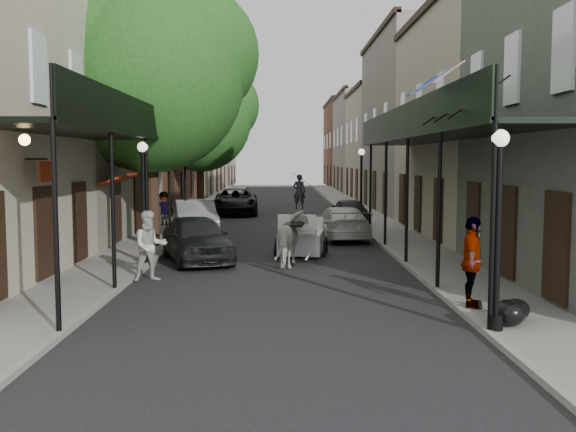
{
  "coord_description": "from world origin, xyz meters",
  "views": [
    {
      "loc": [
        0.1,
        -13.66,
        3.28
      ],
      "look_at": [
        0.33,
        5.49,
        1.6
      ],
      "focal_mm": 40.0,
      "sensor_mm": 36.0,
      "label": 1
    }
  ],
  "objects_px": {
    "pedestrian_sidewalk_left": "(164,208)",
    "car_left_near": "(197,238)",
    "lamppost_left": "(144,200)",
    "pedestrian_sidewalk_right": "(472,262)",
    "car_left_far": "(236,202)",
    "lamppost_right_near": "(498,227)",
    "car_right_far": "(349,211)",
    "tree_near": "(163,72)",
    "carriage": "(302,222)",
    "pedestrian_walking": "(150,246)",
    "car_right_near": "(341,223)",
    "car_left_mid": "(195,218)",
    "horse": "(294,239)",
    "lamppost_right_far": "(361,185)",
    "tree_far": "(206,116)"
  },
  "relations": [
    {
      "from": "pedestrian_sidewalk_left",
      "to": "car_left_near",
      "type": "xyz_separation_m",
      "value": [
        2.94,
        -10.47,
        -0.18
      ]
    },
    {
      "from": "lamppost_left",
      "to": "pedestrian_sidewalk_right",
      "type": "distance_m",
      "value": 10.37
    },
    {
      "from": "car_left_far",
      "to": "lamppost_right_near",
      "type": "bearing_deg",
      "value": -78.81
    },
    {
      "from": "car_left_far",
      "to": "car_right_far",
      "type": "distance_m",
      "value": 8.49
    },
    {
      "from": "tree_near",
      "to": "carriage",
      "type": "relative_size",
      "value": 3.4
    },
    {
      "from": "car_left_near",
      "to": "car_left_far",
      "type": "relative_size",
      "value": 0.79
    },
    {
      "from": "tree_near",
      "to": "pedestrian_walking",
      "type": "relative_size",
      "value": 5.02
    },
    {
      "from": "car_left_far",
      "to": "car_right_far",
      "type": "relative_size",
      "value": 1.42
    },
    {
      "from": "lamppost_left",
      "to": "car_right_near",
      "type": "xyz_separation_m",
      "value": [
        6.7,
        6.64,
        -1.37
      ]
    },
    {
      "from": "carriage",
      "to": "pedestrian_sidewalk_right",
      "type": "xyz_separation_m",
      "value": [
        3.35,
        -8.75,
        -0.0
      ]
    },
    {
      "from": "carriage",
      "to": "car_left_mid",
      "type": "height_order",
      "value": "carriage"
    },
    {
      "from": "horse",
      "to": "car_left_mid",
      "type": "height_order",
      "value": "horse"
    },
    {
      "from": "car_left_near",
      "to": "car_right_far",
      "type": "xyz_separation_m",
      "value": [
        6.2,
        12.17,
        -0.08
      ]
    },
    {
      "from": "car_left_near",
      "to": "car_right_far",
      "type": "bearing_deg",
      "value": 44.64
    },
    {
      "from": "lamppost_right_near",
      "to": "car_left_mid",
      "type": "xyz_separation_m",
      "value": [
        -7.7,
        16.0,
        -1.27
      ]
    },
    {
      "from": "lamppost_right_far",
      "to": "pedestrian_walking",
      "type": "bearing_deg",
      "value": -117.52
    },
    {
      "from": "lamppost_right_far",
      "to": "tree_far",
      "type": "bearing_deg",
      "value": 143.49
    },
    {
      "from": "carriage",
      "to": "pedestrian_sidewalk_right",
      "type": "distance_m",
      "value": 9.37
    },
    {
      "from": "lamppost_left",
      "to": "tree_near",
      "type": "bearing_deg",
      "value": 91.34
    },
    {
      "from": "pedestrian_sidewalk_right",
      "to": "car_right_near",
      "type": "bearing_deg",
      "value": 23.23
    },
    {
      "from": "lamppost_right_far",
      "to": "horse",
      "type": "bearing_deg",
      "value": -106.66
    },
    {
      "from": "tree_near",
      "to": "lamppost_left",
      "type": "distance_m",
      "value": 6.1
    },
    {
      "from": "car_left_near",
      "to": "car_right_near",
      "type": "distance_m",
      "value": 7.8
    },
    {
      "from": "lamppost_right_near",
      "to": "car_right_near",
      "type": "xyz_separation_m",
      "value": [
        -1.5,
        14.64,
        -1.37
      ]
    },
    {
      "from": "lamppost_right_far",
      "to": "horse",
      "type": "relative_size",
      "value": 1.85
    },
    {
      "from": "lamppost_right_far",
      "to": "horse",
      "type": "distance_m",
      "value": 12.58
    },
    {
      "from": "tree_near",
      "to": "car_left_far",
      "type": "height_order",
      "value": "tree_near"
    },
    {
      "from": "lamppost_right_near",
      "to": "pedestrian_sidewalk_right",
      "type": "relative_size",
      "value": 1.9
    },
    {
      "from": "horse",
      "to": "car_left_mid",
      "type": "xyz_separation_m",
      "value": [
        -4.11,
        8.0,
        -0.07
      ]
    },
    {
      "from": "lamppost_right_near",
      "to": "pedestrian_walking",
      "type": "relative_size",
      "value": 1.94
    },
    {
      "from": "car_right_near",
      "to": "lamppost_left",
      "type": "bearing_deg",
      "value": 40.07
    },
    {
      "from": "lamppost_right_far",
      "to": "car_right_near",
      "type": "relative_size",
      "value": 0.79
    },
    {
      "from": "horse",
      "to": "car_right_far",
      "type": "distance_m",
      "value": 13.36
    },
    {
      "from": "tree_far",
      "to": "pedestrian_sidewalk_right",
      "type": "bearing_deg",
      "value": -70.85
    },
    {
      "from": "tree_far",
      "to": "car_left_near",
      "type": "distance_m",
      "value": 18.15
    },
    {
      "from": "carriage",
      "to": "car_right_near",
      "type": "xyz_separation_m",
      "value": [
        1.75,
        4.03,
        -0.42
      ]
    },
    {
      "from": "tree_near",
      "to": "lamppost_right_far",
      "type": "bearing_deg",
      "value": 43.31
    },
    {
      "from": "lamppost_left",
      "to": "car_right_far",
      "type": "distance_m",
      "value": 15.17
    },
    {
      "from": "lamppost_left",
      "to": "carriage",
      "type": "distance_m",
      "value": 5.68
    },
    {
      "from": "carriage",
      "to": "car_right_near",
      "type": "bearing_deg",
      "value": 73.99
    },
    {
      "from": "tree_far",
      "to": "tree_near",
      "type": "bearing_deg",
      "value": -89.81
    },
    {
      "from": "horse",
      "to": "pedestrian_sidewalk_left",
      "type": "bearing_deg",
      "value": -54.39
    },
    {
      "from": "pedestrian_sidewalk_left",
      "to": "car_right_far",
      "type": "bearing_deg",
      "value": 170.77
    },
    {
      "from": "pedestrian_sidewalk_left",
      "to": "car_left_far",
      "type": "xyz_separation_m",
      "value": [
        2.94,
        7.5,
        -0.16
      ]
    },
    {
      "from": "carriage",
      "to": "tree_far",
      "type": "bearing_deg",
      "value": 115.58
    },
    {
      "from": "lamppost_right_near",
      "to": "carriage",
      "type": "distance_m",
      "value": 11.14
    },
    {
      "from": "horse",
      "to": "pedestrian_walking",
      "type": "distance_m",
      "value": 4.64
    },
    {
      "from": "pedestrian_walking",
      "to": "car_left_mid",
      "type": "bearing_deg",
      "value": 66.35
    },
    {
      "from": "pedestrian_sidewalk_left",
      "to": "lamppost_left",
      "type": "bearing_deg",
      "value": 77.44
    },
    {
      "from": "tree_near",
      "to": "car_right_near",
      "type": "xyz_separation_m",
      "value": [
        6.8,
        2.47,
        -5.81
      ]
    }
  ]
}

